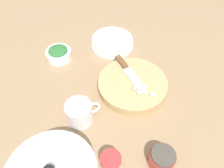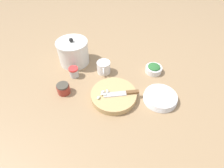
{
  "view_description": "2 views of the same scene",
  "coord_description": "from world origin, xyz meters",
  "px_view_note": "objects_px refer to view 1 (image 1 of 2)",
  "views": [
    {
      "loc": [
        -0.5,
        0.11,
        0.67
      ],
      "look_at": [
        -0.0,
        -0.01,
        0.06
      ],
      "focal_mm": 35.0,
      "sensor_mm": 36.0,
      "label": 1
    },
    {
      "loc": [
        0.09,
        -0.77,
        0.8
      ],
      "look_at": [
        -0.0,
        -0.06,
        0.07
      ],
      "focal_mm": 28.0,
      "sensor_mm": 36.0,
      "label": 2
    }
  ],
  "objects_px": {
    "herb_bowl": "(59,53)",
    "chef_knife": "(128,71)",
    "plate_stack": "(112,42)",
    "cutting_board": "(132,85)",
    "coffee_mug": "(80,113)",
    "garlic_cloves": "(143,91)",
    "spice_jar": "(111,163)",
    "honey_jar": "(162,159)"
  },
  "relations": [
    {
      "from": "herb_bowl",
      "to": "coffee_mug",
      "type": "bearing_deg",
      "value": -171.47
    },
    {
      "from": "garlic_cloves",
      "to": "plate_stack",
      "type": "height_order",
      "value": "garlic_cloves"
    },
    {
      "from": "garlic_cloves",
      "to": "plate_stack",
      "type": "xyz_separation_m",
      "value": [
        0.33,
        0.04,
        -0.03
      ]
    },
    {
      "from": "cutting_board",
      "to": "garlic_cloves",
      "type": "bearing_deg",
      "value": -161.42
    },
    {
      "from": "garlic_cloves",
      "to": "honey_jar",
      "type": "bearing_deg",
      "value": 175.31
    },
    {
      "from": "garlic_cloves",
      "to": "coffee_mug",
      "type": "relative_size",
      "value": 0.68
    },
    {
      "from": "spice_jar",
      "to": "honey_jar",
      "type": "xyz_separation_m",
      "value": [
        -0.02,
        -0.15,
        -0.0
      ]
    },
    {
      "from": "spice_jar",
      "to": "cutting_board",
      "type": "bearing_deg",
      "value": -28.16
    },
    {
      "from": "cutting_board",
      "to": "honey_jar",
      "type": "height_order",
      "value": "honey_jar"
    },
    {
      "from": "herb_bowl",
      "to": "plate_stack",
      "type": "xyz_separation_m",
      "value": [
        0.03,
        -0.25,
        -0.01
      ]
    },
    {
      "from": "cutting_board",
      "to": "plate_stack",
      "type": "xyz_separation_m",
      "value": [
        0.27,
        0.02,
        0.0
      ]
    },
    {
      "from": "cutting_board",
      "to": "coffee_mug",
      "type": "relative_size",
      "value": 2.21
    },
    {
      "from": "herb_bowl",
      "to": "honey_jar",
      "type": "xyz_separation_m",
      "value": [
        -0.55,
        -0.27,
        0.0
      ]
    },
    {
      "from": "herb_bowl",
      "to": "spice_jar",
      "type": "bearing_deg",
      "value": -167.64
    },
    {
      "from": "coffee_mug",
      "to": "cutting_board",
      "type": "bearing_deg",
      "value": -66.18
    },
    {
      "from": "chef_knife",
      "to": "honey_jar",
      "type": "distance_m",
      "value": 0.36
    },
    {
      "from": "cutting_board",
      "to": "coffee_mug",
      "type": "height_order",
      "value": "coffee_mug"
    },
    {
      "from": "cutting_board",
      "to": "coffee_mug",
      "type": "distance_m",
      "value": 0.24
    },
    {
      "from": "herb_bowl",
      "to": "chef_knife",
      "type": "bearing_deg",
      "value": -124.87
    },
    {
      "from": "garlic_cloves",
      "to": "herb_bowl",
      "type": "xyz_separation_m",
      "value": [
        0.3,
        0.29,
        -0.02
      ]
    },
    {
      "from": "herb_bowl",
      "to": "coffee_mug",
      "type": "height_order",
      "value": "coffee_mug"
    },
    {
      "from": "garlic_cloves",
      "to": "spice_jar",
      "type": "height_order",
      "value": "spice_jar"
    },
    {
      "from": "herb_bowl",
      "to": "garlic_cloves",
      "type": "bearing_deg",
      "value": -136.17
    },
    {
      "from": "garlic_cloves",
      "to": "plate_stack",
      "type": "bearing_deg",
      "value": 6.46
    },
    {
      "from": "cutting_board",
      "to": "herb_bowl",
      "type": "height_order",
      "value": "herb_bowl"
    },
    {
      "from": "garlic_cloves",
      "to": "cutting_board",
      "type": "bearing_deg",
      "value": 18.58
    },
    {
      "from": "spice_jar",
      "to": "coffee_mug",
      "type": "height_order",
      "value": "coffee_mug"
    },
    {
      "from": "chef_knife",
      "to": "plate_stack",
      "type": "height_order",
      "value": "chef_knife"
    },
    {
      "from": "spice_jar",
      "to": "coffee_mug",
      "type": "bearing_deg",
      "value": 18.92
    },
    {
      "from": "herb_bowl",
      "to": "spice_jar",
      "type": "xyz_separation_m",
      "value": [
        -0.53,
        -0.12,
        0.01
      ]
    },
    {
      "from": "spice_jar",
      "to": "garlic_cloves",
      "type": "bearing_deg",
      "value": -37.17
    },
    {
      "from": "chef_knife",
      "to": "honey_jar",
      "type": "xyz_separation_m",
      "value": [
        -0.36,
        -0.0,
        -0.01
      ]
    },
    {
      "from": "spice_jar",
      "to": "honey_jar",
      "type": "relative_size",
      "value": 0.86
    },
    {
      "from": "garlic_cloves",
      "to": "herb_bowl",
      "type": "height_order",
      "value": "herb_bowl"
    },
    {
      "from": "cutting_board",
      "to": "plate_stack",
      "type": "relative_size",
      "value": 1.36
    },
    {
      "from": "garlic_cloves",
      "to": "plate_stack",
      "type": "relative_size",
      "value": 0.42
    },
    {
      "from": "herb_bowl",
      "to": "cutting_board",
      "type": "bearing_deg",
      "value": -132.01
    },
    {
      "from": "chef_knife",
      "to": "plate_stack",
      "type": "bearing_deg",
      "value": -100.77
    },
    {
      "from": "chef_knife",
      "to": "honey_jar",
      "type": "height_order",
      "value": "honey_jar"
    },
    {
      "from": "cutting_board",
      "to": "coffee_mug",
      "type": "xyz_separation_m",
      "value": [
        -0.1,
        0.22,
        0.02
      ]
    },
    {
      "from": "coffee_mug",
      "to": "plate_stack",
      "type": "xyz_separation_m",
      "value": [
        0.37,
        -0.2,
        -0.02
      ]
    },
    {
      "from": "herb_bowl",
      "to": "plate_stack",
      "type": "relative_size",
      "value": 0.57
    }
  ]
}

